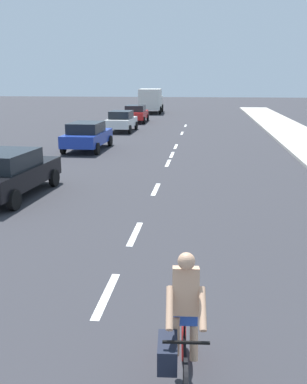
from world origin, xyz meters
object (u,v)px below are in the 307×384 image
object	(u,v)px
parked_car_blue	(87,135)
parked_car_white	(122,121)
delivery_truck	(151,100)
parked_car_red	(136,113)
parked_car_black	(8,172)
cyclist	(181,327)

from	to	relation	value
parked_car_blue	parked_car_white	bearing A→B (deg)	89.30
delivery_truck	parked_car_red	bearing A→B (deg)	-92.18
parked_car_black	parked_car_red	world-z (taller)	same
parked_car_black	parked_car_white	distance (m)	19.25
parked_car_blue	delivery_truck	xyz separation A→B (m)	(0.09, 28.10, 0.66)
cyclist	parked_car_blue	distance (m)	19.99
parked_car_blue	parked_car_red	bearing A→B (deg)	90.23
cyclist	parked_car_black	bearing A→B (deg)	-58.26
parked_car_black	parked_car_blue	xyz separation A→B (m)	(0.01, 10.14, -0.00)
parked_car_red	cyclist	bearing A→B (deg)	-81.45
cyclist	delivery_truck	distance (m)	47.47
cyclist	delivery_truck	world-z (taller)	delivery_truck
cyclist	delivery_truck	bearing A→B (deg)	-86.55
parked_car_black	parked_car_red	xyz separation A→B (m)	(0.14, 26.65, -0.00)
cyclist	parked_car_white	bearing A→B (deg)	-81.80
parked_car_blue	parked_car_white	size ratio (longest dim) A/B	1.08
parked_car_white	delivery_truck	bearing A→B (deg)	90.92
parked_car_red	delivery_truck	world-z (taller)	delivery_truck
parked_car_white	delivery_truck	xyz separation A→B (m)	(-0.13, 18.99, 0.67)
parked_car_white	delivery_truck	size ratio (longest dim) A/B	0.65
parked_car_black	parked_car_red	distance (m)	26.65
cyclist	parked_car_black	size ratio (longest dim) A/B	0.39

